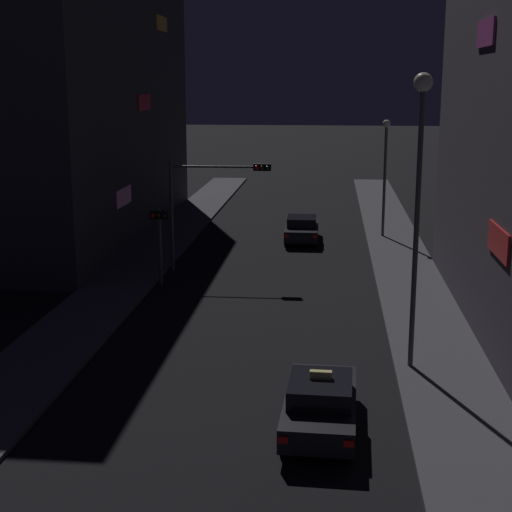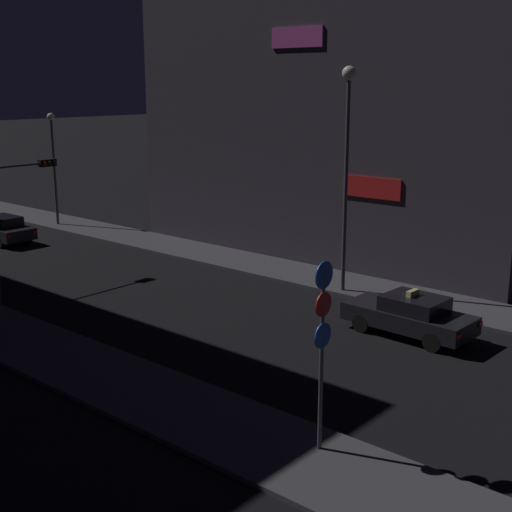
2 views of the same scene
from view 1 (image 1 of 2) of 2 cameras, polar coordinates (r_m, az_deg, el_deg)
sidewalk_left at (r=40.18m, az=-7.70°, el=0.18°), size 3.02×63.14×0.13m
sidewalk_right at (r=39.30m, az=10.67°, el=-0.22°), size 3.02×63.14×0.13m
building_facade_left at (r=46.13m, az=-13.87°, el=11.81°), size 9.05×25.70×16.52m
taxi at (r=20.14m, az=4.78°, el=-10.76°), size 1.95×4.51×1.62m
far_car at (r=43.12m, az=3.41°, el=2.04°), size 1.85×4.47×1.42m
traffic_light_overhead at (r=35.72m, az=-3.42°, el=4.77°), size 4.72×0.42×5.19m
traffic_light_left_kerb at (r=33.74m, az=-7.15°, el=1.88°), size 0.80×0.42×3.36m
street_lamp_near_block at (r=23.28m, az=11.98°, el=6.39°), size 0.56×0.56×8.89m
street_lamp_far_block at (r=44.11m, az=9.53°, el=6.84°), size 0.44×0.44×6.55m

